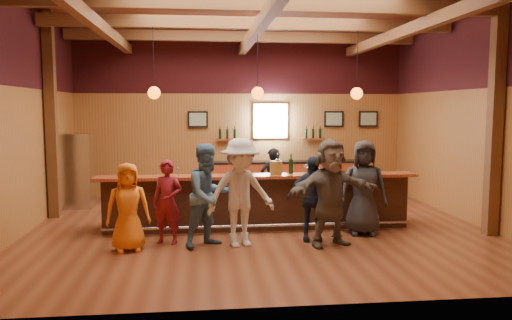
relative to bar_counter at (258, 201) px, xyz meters
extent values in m
plane|color=brown|center=(-0.02, -0.15, -0.52)|extent=(9.00, 9.00, 0.00)
cube|color=#935B28|center=(-0.02, 3.85, 1.73)|extent=(9.00, 0.04, 4.50)
cube|color=#935B28|center=(-0.02, -4.15, 1.73)|extent=(9.00, 0.04, 4.50)
cube|color=#935B28|center=(-4.52, -0.15, 1.73)|extent=(0.04, 8.00, 4.50)
cube|color=#935B28|center=(4.48, -0.15, 1.73)|extent=(0.04, 8.00, 4.50)
cube|color=black|center=(-0.02, 3.83, 3.13)|extent=(9.00, 0.01, 1.70)
cube|color=black|center=(-4.50, -0.15, 3.13)|extent=(0.01, 8.00, 1.70)
cube|color=black|center=(4.46, -0.15, 3.13)|extent=(0.01, 8.00, 1.70)
cube|color=#533017|center=(-4.37, 1.35, 1.73)|extent=(0.22, 0.22, 4.50)
cube|color=#533017|center=(4.33, -1.15, 1.73)|extent=(0.22, 0.22, 4.50)
cube|color=#533017|center=(-0.02, -1.15, 3.68)|extent=(8.80, 0.20, 0.25)
cube|color=#533017|center=(-0.02, 0.85, 3.68)|extent=(8.80, 0.20, 0.25)
cube|color=#533017|center=(-0.02, 2.85, 3.68)|extent=(8.80, 0.20, 0.25)
cube|color=#533017|center=(-3.02, -0.15, 3.43)|extent=(0.18, 7.80, 0.22)
cube|color=#533017|center=(-0.02, -0.15, 3.43)|extent=(0.18, 7.80, 0.22)
cube|color=#533017|center=(2.98, -0.15, 3.43)|extent=(0.18, 7.80, 0.22)
cube|color=black|center=(-0.02, -0.15, 0.00)|extent=(6.00, 0.60, 1.05)
cube|color=maroon|center=(-0.02, -0.33, 0.56)|extent=(6.30, 0.50, 0.06)
cube|color=black|center=(-0.02, 0.23, 0.40)|extent=(6.00, 0.48, 0.05)
cube|color=black|center=(-0.02, 0.23, -0.07)|extent=(6.00, 0.48, 0.90)
cube|color=silver|center=(1.98, 0.23, 0.36)|extent=(0.45, 0.40, 0.14)
cube|color=silver|center=(2.48, 0.23, 0.36)|extent=(0.45, 0.40, 0.14)
cylinder|color=silver|center=(-0.02, -0.57, -0.37)|extent=(6.00, 0.06, 0.06)
cube|color=maroon|center=(1.18, 3.57, -0.07)|extent=(4.00, 0.50, 0.90)
cube|color=black|center=(1.18, 3.57, 0.40)|extent=(4.00, 0.52, 0.05)
cube|color=silver|center=(0.78, 3.80, 1.53)|extent=(0.95, 0.08, 0.95)
cube|color=white|center=(0.78, 3.75, 1.53)|extent=(0.78, 0.01, 0.78)
cube|color=black|center=(-1.22, 3.79, 1.58)|extent=(0.55, 0.04, 0.45)
cube|color=silver|center=(-1.22, 3.77, 1.58)|extent=(0.45, 0.01, 0.35)
cube|color=black|center=(2.58, 3.79, 1.58)|extent=(0.55, 0.04, 0.45)
cube|color=silver|center=(2.58, 3.77, 1.58)|extent=(0.45, 0.01, 0.35)
cube|color=black|center=(3.58, 3.79, 1.58)|extent=(0.55, 0.04, 0.45)
cube|color=silver|center=(3.58, 3.77, 1.58)|extent=(0.45, 0.01, 0.35)
cube|color=maroon|center=(-0.42, 3.73, 1.03)|extent=(0.60, 0.18, 0.04)
cylinder|color=black|center=(-0.62, 3.73, 1.18)|extent=(0.07, 0.07, 0.26)
cylinder|color=black|center=(-0.42, 3.73, 1.18)|extent=(0.07, 0.07, 0.26)
cylinder|color=black|center=(-0.22, 3.73, 1.18)|extent=(0.07, 0.07, 0.26)
cube|color=maroon|center=(1.98, 3.73, 1.03)|extent=(0.60, 0.18, 0.04)
cylinder|color=black|center=(1.78, 3.73, 1.18)|extent=(0.07, 0.07, 0.26)
cylinder|color=black|center=(1.98, 3.73, 1.18)|extent=(0.07, 0.07, 0.26)
cylinder|color=black|center=(2.18, 3.73, 1.18)|extent=(0.07, 0.07, 0.26)
cylinder|color=black|center=(-2.02, -0.15, 2.80)|extent=(0.01, 0.01, 1.25)
sphere|color=#F45A0C|center=(-2.02, -0.15, 2.18)|extent=(0.24, 0.24, 0.24)
cylinder|color=black|center=(-0.02, -0.15, 2.80)|extent=(0.01, 0.01, 1.25)
sphere|color=#F45A0C|center=(-0.02, -0.15, 2.18)|extent=(0.24, 0.24, 0.24)
cylinder|color=black|center=(1.98, -0.15, 2.80)|extent=(0.01, 0.01, 1.25)
sphere|color=#F45A0C|center=(1.98, -0.15, 2.18)|extent=(0.24, 0.24, 0.24)
cube|color=silver|center=(-4.12, 2.45, 0.38)|extent=(0.70, 0.70, 1.80)
imported|color=orange|center=(-2.37, -1.49, 0.23)|extent=(0.82, 0.63, 1.50)
imported|color=maroon|center=(-1.74, -1.09, 0.23)|extent=(0.63, 0.51, 1.50)
imported|color=teal|center=(-1.01, -1.34, 0.38)|extent=(1.11, 1.06, 1.80)
imported|color=silver|center=(-0.46, -1.42, 0.43)|extent=(1.38, 1.03, 1.90)
imported|color=#1C2438|center=(0.86, -1.18, 0.25)|extent=(0.96, 0.53, 1.55)
imported|color=#5A5348|center=(1.11, -1.54, 0.42)|extent=(1.83, 1.05, 1.88)
imported|color=#29282B|center=(1.93, -0.85, 0.38)|extent=(0.96, 0.71, 1.80)
imported|color=black|center=(0.45, 0.93, 0.24)|extent=(0.57, 0.38, 1.53)
cylinder|color=brown|center=(0.33, -0.30, 0.72)|extent=(0.24, 0.24, 0.26)
cylinder|color=black|center=(0.37, -0.23, 0.73)|extent=(0.08, 0.08, 0.29)
cylinder|color=black|center=(0.37, -0.23, 0.93)|extent=(0.03, 0.03, 0.10)
cylinder|color=black|center=(0.64, -0.22, 0.73)|extent=(0.09, 0.09, 0.29)
cylinder|color=black|center=(0.64, -0.22, 0.93)|extent=(0.03, 0.03, 0.10)
cylinder|color=silver|center=(-2.53, -0.32, 0.59)|extent=(0.08, 0.08, 0.01)
cylinder|color=silver|center=(-2.53, -0.32, 0.65)|extent=(0.01, 0.01, 0.11)
sphere|color=silver|center=(-2.53, -0.32, 0.74)|extent=(0.09, 0.09, 0.09)
cylinder|color=silver|center=(-1.80, -0.30, 0.59)|extent=(0.07, 0.07, 0.01)
cylinder|color=silver|center=(-1.80, -0.30, 0.65)|extent=(0.01, 0.01, 0.11)
sphere|color=silver|center=(-1.80, -0.30, 0.74)|extent=(0.09, 0.09, 0.09)
cylinder|color=silver|center=(-1.59, -0.23, 0.59)|extent=(0.06, 0.06, 0.01)
cylinder|color=silver|center=(-1.59, -0.23, 0.64)|extent=(0.01, 0.01, 0.09)
sphere|color=silver|center=(-1.59, -0.23, 0.71)|extent=(0.07, 0.07, 0.07)
cylinder|color=silver|center=(-0.95, -0.44, 0.59)|extent=(0.07, 0.07, 0.01)
cylinder|color=silver|center=(-0.95, -0.44, 0.65)|extent=(0.01, 0.01, 0.10)
sphere|color=silver|center=(-0.95, -0.44, 0.73)|extent=(0.08, 0.08, 0.08)
cylinder|color=silver|center=(-0.39, -0.26, 0.59)|extent=(0.07, 0.07, 0.01)
cylinder|color=silver|center=(-0.39, -0.26, 0.65)|extent=(0.01, 0.01, 0.10)
sphere|color=silver|center=(-0.39, -0.26, 0.73)|extent=(0.08, 0.08, 0.08)
cylinder|color=silver|center=(0.92, -0.37, 0.59)|extent=(0.08, 0.08, 0.01)
cylinder|color=silver|center=(0.92, -0.37, 0.65)|extent=(0.01, 0.01, 0.11)
sphere|color=silver|center=(0.92, -0.37, 0.74)|extent=(0.09, 0.09, 0.09)
cylinder|color=silver|center=(1.18, -0.36, 0.59)|extent=(0.06, 0.06, 0.01)
cylinder|color=silver|center=(1.18, -0.36, 0.64)|extent=(0.01, 0.01, 0.09)
sphere|color=silver|center=(1.18, -0.36, 0.71)|extent=(0.07, 0.07, 0.07)
cylinder|color=silver|center=(2.11, -0.32, 0.59)|extent=(0.06, 0.06, 0.01)
cylinder|color=silver|center=(2.11, -0.32, 0.64)|extent=(0.01, 0.01, 0.09)
sphere|color=silver|center=(2.11, -0.32, 0.71)|extent=(0.07, 0.07, 0.07)
camera|label=1|loc=(-1.12, -9.94, 1.90)|focal=35.00mm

